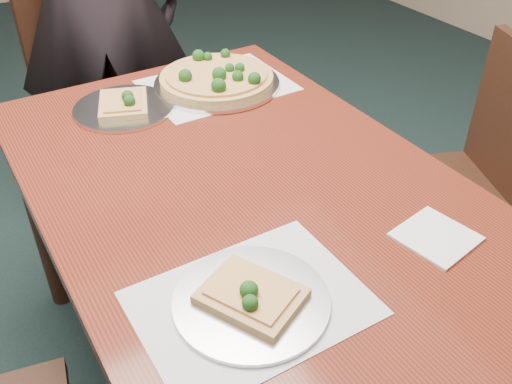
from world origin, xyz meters
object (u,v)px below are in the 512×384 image
dining_table (256,224)px  slice_plate_far (124,106)px  chair_far (100,96)px  pizza_pan (217,79)px  chair_right (468,177)px  slice_plate_near (251,298)px

dining_table → slice_plate_far: 0.55m
chair_far → slice_plate_far: bearing=-105.9°
slice_plate_far → pizza_pan: bearing=-0.1°
chair_far → slice_plate_far: chair_far is taller
pizza_pan → slice_plate_far: bearing=179.9°
chair_far → chair_right: (0.79, -1.12, 0.00)m
pizza_pan → slice_plate_near: (-0.36, -0.81, -0.01)m
pizza_pan → slice_plate_near: size_ratio=1.35×
slice_plate_near → slice_plate_far: (0.07, 0.81, -0.00)m
chair_far → slice_plate_far: 0.65m
chair_far → slice_plate_near: bearing=-103.6°
chair_far → slice_plate_near: (-0.16, -1.41, 0.25)m
dining_table → slice_plate_near: size_ratio=5.36×
dining_table → chair_far: chair_far is taller
dining_table → chair_right: bearing=0.4°
dining_table → slice_plate_near: 0.35m
slice_plate_near → slice_plate_far: slice_plate_near is taller
slice_plate_near → slice_plate_far: bearing=85.1°
dining_table → chair_far: bearing=91.1°
slice_plate_near → slice_plate_far: size_ratio=1.00×
chair_right → pizza_pan: bearing=-110.0°
chair_right → slice_plate_near: (-0.95, -0.29, 0.25)m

